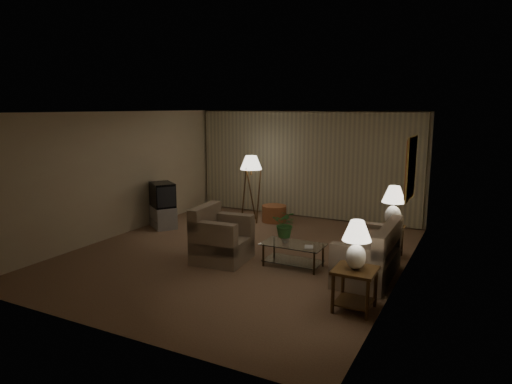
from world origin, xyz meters
TOP-DOWN VIEW (x-y plane):
  - ground at (0.00, 0.00)m, footprint 7.00×7.00m
  - room_shell at (0.02, 1.51)m, footprint 6.04×7.02m
  - sofa at (2.50, -0.10)m, footprint 1.64×0.84m
  - armchair at (-0.07, -0.51)m, footprint 1.11×1.06m
  - side_table_near at (2.65, -1.45)m, footprint 0.57×0.57m
  - side_table_far at (2.65, 1.15)m, footprint 0.44×0.37m
  - table_lamp_near at (2.65, -1.45)m, footprint 0.40×0.40m
  - table_lamp_far at (2.65, 1.15)m, footprint 0.44×0.44m
  - coffee_table at (1.21, -0.20)m, footprint 1.09×0.60m
  - tv_cabinet at (-2.55, 0.90)m, footprint 1.19×1.17m
  - crt_tv at (-2.55, 0.90)m, footprint 1.09×1.08m
  - floor_lamp at (-0.96, 2.31)m, footprint 0.53×0.53m
  - ottoman at (-0.45, 2.58)m, footprint 0.62×0.62m
  - vase at (1.06, -0.20)m, footprint 0.14×0.14m
  - flowers at (1.06, -0.20)m, footprint 0.49×0.44m
  - book at (1.46, -0.30)m, footprint 0.21×0.24m

SIDE VIEW (x-z plane):
  - ground at x=0.00m, z-range 0.00..0.00m
  - ottoman at x=-0.45m, z-range 0.00..0.40m
  - tv_cabinet at x=-2.55m, z-range 0.00..0.50m
  - coffee_table at x=1.21m, z-range 0.07..0.48m
  - sofa at x=2.50m, z-range 0.00..0.73m
  - side_table_far at x=2.65m, z-range 0.09..0.69m
  - armchair at x=-0.07m, z-range 0.00..0.80m
  - side_table_near at x=2.65m, z-range 0.12..0.72m
  - book at x=1.46m, z-range 0.41..0.43m
  - vase at x=1.06m, z-range 0.42..0.56m
  - crt_tv at x=-2.55m, z-range 0.50..1.06m
  - flowers at x=1.06m, z-range 0.56..1.05m
  - floor_lamp at x=-0.96m, z-range 0.04..1.67m
  - table_lamp_near at x=2.65m, z-range 0.66..1.35m
  - table_lamp_far at x=2.65m, z-range 0.67..1.43m
  - room_shell at x=0.02m, z-range 0.39..3.11m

